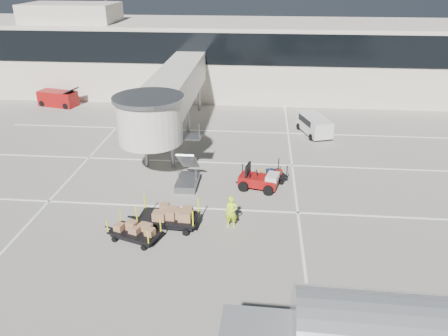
{
  "coord_description": "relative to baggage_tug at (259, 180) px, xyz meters",
  "views": [
    {
      "loc": [
        3.52,
        -21.56,
        14.0
      ],
      "look_at": [
        1.24,
        3.84,
        2.0
      ],
      "focal_mm": 35.0,
      "sensor_mm": 36.0,
      "label": 1
    }
  ],
  "objects": [
    {
      "name": "box_cart_far",
      "position": [
        -6.74,
        -6.75,
        -0.11
      ],
      "size": [
        3.44,
        2.19,
        1.33
      ],
      "rotation": [
        0.0,
        0.0,
        -0.33
      ],
      "color": "black",
      "rests_on": "ground"
    },
    {
      "name": "baggage_tug",
      "position": [
        0.0,
        0.0,
        0.0
      ],
      "size": [
        2.85,
        2.19,
        1.72
      ],
      "rotation": [
        0.0,
        0.0,
        -0.24
      ],
      "color": "maroon",
      "rests_on": "ground"
    },
    {
      "name": "terminal",
      "position": [
        -3.91,
        24.96,
        3.48
      ],
      "size": [
        64.0,
        12.11,
        15.2
      ],
      "color": "beige",
      "rests_on": "ground"
    },
    {
      "name": "lane_markings",
      "position": [
        -4.22,
        4.35,
        -0.62
      ],
      "size": [
        40.0,
        30.0,
        0.02
      ],
      "color": "white",
      "rests_on": "ground"
    },
    {
      "name": "suitcase_cart",
      "position": [
        0.37,
        0.97,
        -0.13
      ],
      "size": [
        3.58,
        2.54,
        1.41
      ],
      "rotation": [
        0.0,
        0.0,
        0.43
      ],
      "color": "black",
      "rests_on": "ground"
    },
    {
      "name": "minivan",
      "position": [
        4.66,
        11.11,
        0.35
      ],
      "size": [
        3.02,
        4.63,
        1.63
      ],
      "rotation": [
        0.0,
        0.0,
        0.32
      ],
      "color": "silver",
      "rests_on": "ground"
    },
    {
      "name": "box_cart_near",
      "position": [
        -5.08,
        -5.23,
        0.05
      ],
      "size": [
        4.22,
        1.88,
        1.63
      ],
      "rotation": [
        0.0,
        0.0,
        -0.06
      ],
      "color": "black",
      "rests_on": "ground"
    },
    {
      "name": "ground",
      "position": [
        -3.56,
        -4.98,
        -0.63
      ],
      "size": [
        140.0,
        140.0,
        0.0
      ],
      "primitive_type": "plane",
      "color": "#A9A397",
      "rests_on": "ground"
    },
    {
      "name": "jet_bridge",
      "position": [
        -7.53,
        7.28,
        3.66
      ],
      "size": [
        5.7,
        20.4,
        6.03
      ],
      "color": "beige",
      "rests_on": "ground"
    },
    {
      "name": "ground_worker",
      "position": [
        -1.55,
        -4.92,
        0.37
      ],
      "size": [
        0.73,
        0.48,
        1.99
      ],
      "primitive_type": "imported",
      "rotation": [
        0.0,
        0.0,
        0.01
      ],
      "color": "#C6F619",
      "rests_on": "ground"
    },
    {
      "name": "belt_loader",
      "position": [
        -21.9,
        17.3,
        0.18
      ],
      "size": [
        4.63,
        2.63,
        2.11
      ],
      "rotation": [
        0.0,
        0.0,
        -0.24
      ],
      "color": "maroon",
      "rests_on": "ground"
    }
  ]
}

